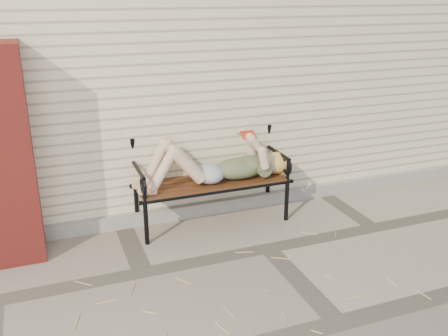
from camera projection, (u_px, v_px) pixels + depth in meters
name	position (u px, v px, depth m)	size (l,w,h in m)	color
ground	(268.00, 248.00, 4.92)	(80.00, 80.00, 0.00)	gray
house_wall	(180.00, 57.00, 7.05)	(8.00, 4.00, 3.00)	beige
foundation_strip	(232.00, 204.00, 5.75)	(8.00, 0.10, 0.15)	#A19C92
brick_pillar	(4.00, 156.00, 4.47)	(0.50, 0.50, 2.00)	#A12A24
garden_bench	(209.00, 164.00, 5.36)	(1.77, 0.70, 1.15)	black
reading_woman	(214.00, 164.00, 5.23)	(1.67, 0.38, 0.53)	#0B354F
straw_scatter	(240.00, 302.00, 4.07)	(2.82, 1.57, 0.01)	tan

